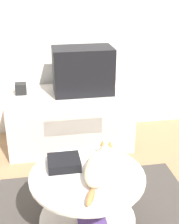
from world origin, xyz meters
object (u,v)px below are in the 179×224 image
tv (83,71)px  speaker (21,89)px  cat (100,166)px  dvd_box (64,163)px

tv → speaker: 0.61m
speaker → cat: size_ratio=0.18×
dvd_box → cat: cat is taller
speaker → cat: speaker is taller
tv → cat: (-0.08, -1.20, -0.26)m
tv → cat: bearing=-93.7°
cat → dvd_box: bearing=85.3°
tv → dvd_box: size_ratio=2.68×
tv → dvd_box: 1.16m
dvd_box → cat: (0.21, -0.11, 0.02)m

